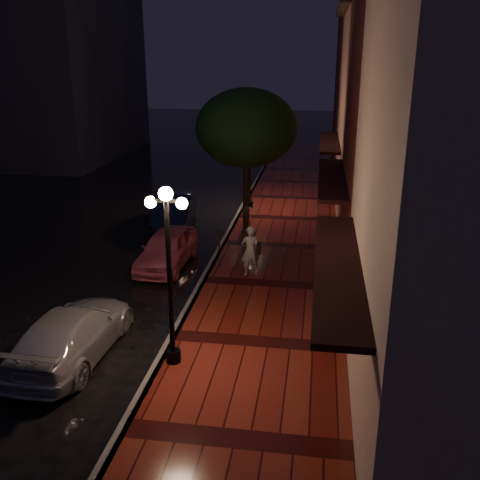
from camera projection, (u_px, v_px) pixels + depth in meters
The scene contains 14 objects.
ground at pixel (203, 283), 17.65m from camera, with size 120.00×120.00×0.00m, color black.
sidewalk at pixel (271, 285), 17.31m from camera, with size 4.50×60.00×0.15m, color #45110C.
curb at pixel (203, 281), 17.62m from camera, with size 0.25×60.00×0.15m, color #595451.
storefront_mid at pixel (431, 110), 16.75m from camera, with size 5.00×8.00×11.00m, color #511914.
storefront_far at pixel (396, 116), 24.56m from camera, with size 5.00×8.00×9.00m, color #8C5951.
storefront_extra at pixel (377, 91), 33.75m from camera, with size 5.00×12.00×10.00m, color #511914.
streetlamp_near at pixel (169, 267), 12.08m from camera, with size 0.96×0.36×4.31m.
streetlamp_far at pixel (250, 157), 25.17m from camera, with size 0.96×0.36×4.31m.
street_tree at pixel (247, 130), 21.78m from camera, with size 4.16×4.16×5.80m.
pink_car at pixel (167, 249), 18.94m from camera, with size 1.54×3.82×1.30m, color #C85266.
navy_car at pixel (175, 211), 23.25m from camera, with size 1.50×4.32×1.42m, color black.
silver_car at pixel (72, 333), 13.18m from camera, with size 1.81×4.45×1.29m, color #A3A1A9.
woman_with_umbrella at pixel (250, 230), 17.44m from camera, with size 1.00×1.01×2.40m.
parking_meter at pixel (219, 245), 18.40m from camera, with size 0.12×0.09×1.33m.
Camera 1 is at (3.59, -15.86, 7.11)m, focal length 40.00 mm.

